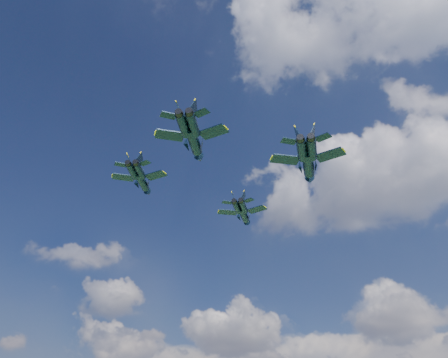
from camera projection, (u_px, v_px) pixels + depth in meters
jet_lead at (244, 215)px, 113.07m from camera, size 10.70×14.67×3.46m
jet_left at (142, 182)px, 100.55m from camera, size 10.58×14.53×3.47m
jet_right at (308, 165)px, 94.01m from camera, size 13.19×18.19×4.30m
jet_slot at (194, 142)px, 81.17m from camera, size 11.32×15.59×3.71m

